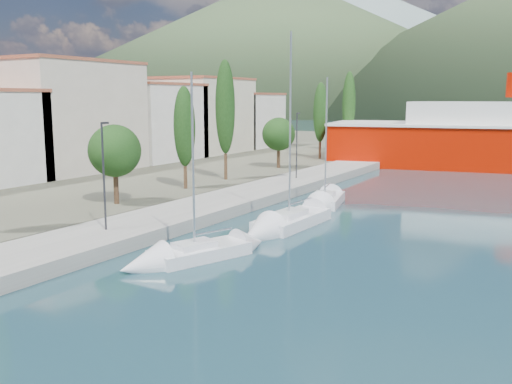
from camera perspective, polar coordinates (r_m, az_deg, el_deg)
The scene contains 9 objects.
ground at distance 131.44m, azimuth 23.90°, elevation 4.98°, with size 1400.00×1400.00×0.00m, color #1C3C46.
quay at distance 43.83m, azimuth -2.33°, elevation -0.84°, with size 5.00×88.00×0.80m, color gray.
land_strip at distance 77.14m, azimuth -22.65°, elevation 2.82°, with size 70.00×148.00×0.70m, color #565644.
town_buildings at distance 66.13m, azimuth -14.32°, elevation 6.82°, with size 9.20×69.20×11.30m.
tree_row at distance 51.36m, azimuth -3.99°, elevation 6.71°, with size 3.71×65.69×11.15m.
lamp_posts at distance 33.40m, azimuth -14.08°, elevation 2.08°, with size 0.15×47.37×6.06m.
sailboat_near at distance 28.69m, azimuth -8.48°, elevation -6.66°, with size 4.43×7.43×10.25m.
sailboat_mid at distance 35.01m, azimuth 1.93°, elevation -3.58°, with size 2.73×9.19×13.10m.
sailboat_far at distance 42.83m, azimuth 6.57°, elevation -1.27°, with size 3.91×7.55×10.61m.
Camera 1 is at (14.12, -10.42, 8.13)m, focal length 40.00 mm.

